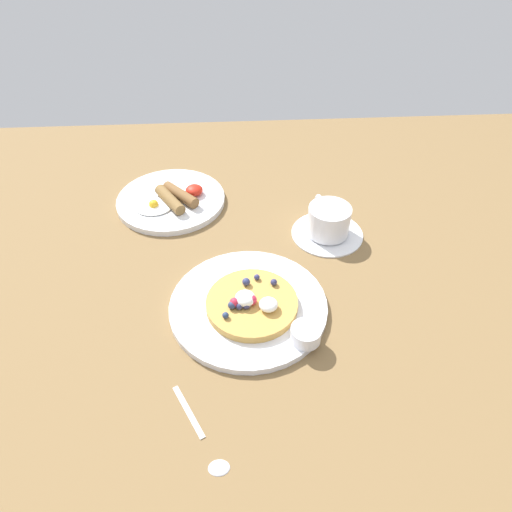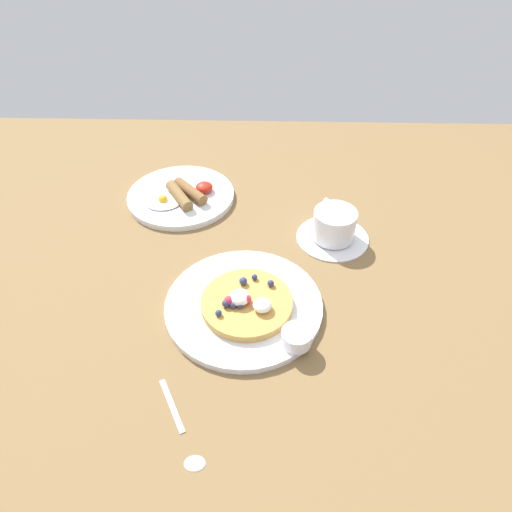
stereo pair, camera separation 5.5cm
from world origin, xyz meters
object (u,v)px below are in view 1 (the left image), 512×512
(coffee_saucer, at_px, (327,233))
(coffee_cup, at_px, (329,219))
(syrup_ramekin, at_px, (306,334))
(teaspoon, at_px, (207,445))
(breakfast_plate, at_px, (171,200))
(pancake_plate, at_px, (248,306))

(coffee_saucer, distance_m, coffee_cup, 0.03)
(syrup_ramekin, distance_m, coffee_saucer, 0.28)
(syrup_ramekin, distance_m, coffee_cup, 0.28)
(syrup_ramekin, xyz_separation_m, teaspoon, (-0.15, -0.16, -0.02))
(breakfast_plate, height_order, teaspoon, breakfast_plate)
(breakfast_plate, height_order, coffee_cup, coffee_cup)
(syrup_ramekin, height_order, coffee_saucer, syrup_ramekin)
(breakfast_plate, xyz_separation_m, coffee_cup, (0.32, -0.13, 0.03))
(teaspoon, bearing_deg, coffee_cup, 61.29)
(coffee_saucer, bearing_deg, coffee_cup, 102.12)
(syrup_ramekin, relative_size, coffee_saucer, 0.34)
(coffee_saucer, height_order, teaspoon, same)
(pancake_plate, xyz_separation_m, teaspoon, (-0.07, -0.24, -0.00))
(syrup_ramekin, bearing_deg, teaspoon, -133.99)
(coffee_cup, distance_m, teaspoon, 0.49)
(coffee_cup, height_order, teaspoon, coffee_cup)
(syrup_ramekin, xyz_separation_m, coffee_saucer, (0.08, 0.27, -0.02))
(coffee_cup, bearing_deg, teaspoon, -118.71)
(breakfast_plate, height_order, coffee_saucer, breakfast_plate)
(syrup_ramekin, bearing_deg, breakfast_plate, 120.91)
(breakfast_plate, bearing_deg, syrup_ramekin, -59.09)
(pancake_plate, height_order, syrup_ramekin, syrup_ramekin)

